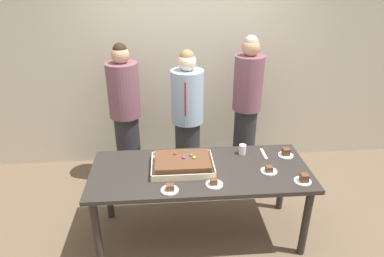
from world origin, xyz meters
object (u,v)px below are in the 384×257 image
object	(u,v)px
party_table	(200,177)
cake_server_utensil	(264,154)
plated_slice_far_right	(303,179)
drink_cup_nearest	(242,149)
plated_slice_near_left	(269,170)
person_striped_tie_right	(126,114)
sheet_cake	(182,163)
plated_slice_near_right	(214,183)
plated_slice_center_front	(286,153)
person_green_shirt_behind	(246,107)
plated_slice_far_left	(170,189)
person_serving_front	(187,123)

from	to	relation	value
party_table	cake_server_utensil	world-z (taller)	cake_server_utensil
plated_slice_far_right	drink_cup_nearest	size ratio (longest dim) A/B	1.50
plated_slice_near_left	person_striped_tie_right	bearing A→B (deg)	139.78
party_table	plated_slice_far_right	bearing A→B (deg)	-17.16
sheet_cake	plated_slice_near_right	size ratio (longest dim) A/B	3.83
plated_slice_center_front	party_table	bearing A→B (deg)	-167.92
person_striped_tie_right	plated_slice_near_right	bearing A→B (deg)	2.47
person_green_shirt_behind	person_striped_tie_right	world-z (taller)	person_green_shirt_behind
plated_slice_far_right	plated_slice_center_front	world-z (taller)	same
party_table	plated_slice_center_front	size ratio (longest dim) A/B	13.46
party_table	person_striped_tie_right	size ratio (longest dim) A/B	1.18
plated_slice_near_left	plated_slice_center_front	distance (m)	0.37
sheet_cake	person_green_shirt_behind	xyz separation A→B (m)	(0.83, 1.04, 0.12)
plated_slice_far_left	cake_server_utensil	xyz separation A→B (m)	(0.95, 0.54, -0.02)
plated_slice_near_right	person_green_shirt_behind	xyz separation A→B (m)	(0.57, 1.33, 0.15)
plated_slice_near_right	plated_slice_center_front	distance (m)	0.89
drink_cup_nearest	person_green_shirt_behind	bearing A→B (deg)	75.21
person_striped_tie_right	plated_slice_center_front	bearing A→B (deg)	30.79
sheet_cake	cake_server_utensil	world-z (taller)	sheet_cake
person_green_shirt_behind	person_striped_tie_right	bearing A→B (deg)	-52.01
drink_cup_nearest	cake_server_utensil	xyz separation A→B (m)	(0.21, -0.02, -0.05)
plated_slice_near_left	plated_slice_far_right	world-z (taller)	plated_slice_far_right
plated_slice_center_front	drink_cup_nearest	distance (m)	0.43
plated_slice_center_front	drink_cup_nearest	bearing A→B (deg)	170.52
drink_cup_nearest	person_serving_front	xyz separation A→B (m)	(-0.51, 0.55, 0.06)
sheet_cake	plated_slice_near_right	bearing A→B (deg)	-49.49
plated_slice_near_left	person_serving_front	size ratio (longest dim) A/B	0.09
person_striped_tie_right	sheet_cake	bearing A→B (deg)	0.01
person_green_shirt_behind	person_serving_front	bearing A→B (deg)	-31.27
plated_slice_far_left	cake_server_utensil	bearing A→B (deg)	29.79
sheet_cake	plated_slice_far_left	bearing A→B (deg)	-109.48
party_table	plated_slice_near_right	distance (m)	0.29
plated_slice_near_left	plated_slice_near_right	size ratio (longest dim) A/B	1.00
plated_slice_far_left	person_green_shirt_behind	xyz separation A→B (m)	(0.95, 1.39, 0.14)
party_table	cake_server_utensil	size ratio (longest dim) A/B	10.09
person_green_shirt_behind	drink_cup_nearest	bearing A→B (deg)	23.81
plated_slice_center_front	person_serving_front	distance (m)	1.13
plated_slice_center_front	cake_server_utensil	distance (m)	0.21
sheet_cake	person_green_shirt_behind	distance (m)	1.33
cake_server_utensil	person_striped_tie_right	size ratio (longest dim) A/B	0.12
plated_slice_near_left	plated_slice_far_left	xyz separation A→B (m)	(-0.91, -0.22, 0.00)
plated_slice_near_right	person_serving_front	distance (m)	1.08
plated_slice_near_right	person_striped_tie_right	size ratio (longest dim) A/B	0.09
plated_slice_near_right	plated_slice_far_right	xyz separation A→B (m)	(0.78, -0.01, 0.01)
cake_server_utensil	person_serving_front	size ratio (longest dim) A/B	0.12
person_serving_front	person_green_shirt_behind	xyz separation A→B (m)	(0.73, 0.27, 0.05)
plated_slice_near_left	person_serving_front	distance (m)	1.13
plated_slice_far_right	sheet_cake	bearing A→B (deg)	163.27
plated_slice_far_left	person_green_shirt_behind	distance (m)	1.69
sheet_cake	plated_slice_far_right	size ratio (longest dim) A/B	3.83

